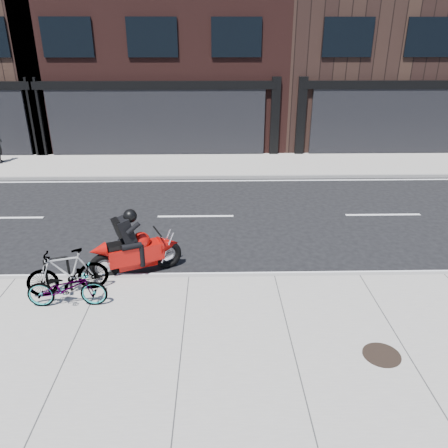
{
  "coord_description": "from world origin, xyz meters",
  "views": [
    {
      "loc": [
        0.63,
        -10.82,
        5.29
      ],
      "look_at": [
        0.85,
        -0.7,
        0.9
      ],
      "focal_mm": 35.0,
      "sensor_mm": 36.0,
      "label": 1
    }
  ],
  "objects_px": {
    "bicycle_front": "(67,287)",
    "bike_rack": "(58,272)",
    "manhole_cover": "(382,355)",
    "bicycle_rear": "(67,272)",
    "motorcycle": "(139,247)"
  },
  "relations": [
    {
      "from": "manhole_cover",
      "to": "bike_rack",
      "type": "bearing_deg",
      "value": 160.89
    },
    {
      "from": "bicycle_front",
      "to": "manhole_cover",
      "type": "distance_m",
      "value": 6.19
    },
    {
      "from": "bicycle_rear",
      "to": "manhole_cover",
      "type": "distance_m",
      "value": 6.47
    },
    {
      "from": "motorcycle",
      "to": "manhole_cover",
      "type": "distance_m",
      "value": 5.72
    },
    {
      "from": "bicycle_rear",
      "to": "motorcycle",
      "type": "distance_m",
      "value": 1.73
    },
    {
      "from": "bicycle_front",
      "to": "bicycle_rear",
      "type": "relative_size",
      "value": 0.96
    },
    {
      "from": "bicycle_front",
      "to": "bicycle_rear",
      "type": "bearing_deg",
      "value": 12.97
    },
    {
      "from": "manhole_cover",
      "to": "bicycle_front",
      "type": "bearing_deg",
      "value": 164.22
    },
    {
      "from": "manhole_cover",
      "to": "motorcycle",
      "type": "bearing_deg",
      "value": 145.57
    },
    {
      "from": "bicycle_front",
      "to": "manhole_cover",
      "type": "bearing_deg",
      "value": -107.48
    },
    {
      "from": "bike_rack",
      "to": "bicycle_rear",
      "type": "height_order",
      "value": "bicycle_rear"
    },
    {
      "from": "bike_rack",
      "to": "bicycle_front",
      "type": "distance_m",
      "value": 0.61
    },
    {
      "from": "bike_rack",
      "to": "manhole_cover",
      "type": "xyz_separation_m",
      "value": [
        6.28,
        -2.18,
        -0.49
      ]
    },
    {
      "from": "bike_rack",
      "to": "manhole_cover",
      "type": "relative_size",
      "value": 1.29
    },
    {
      "from": "bicycle_front",
      "to": "bike_rack",
      "type": "bearing_deg",
      "value": 32.57
    }
  ]
}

